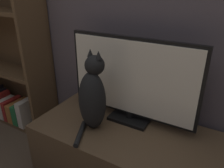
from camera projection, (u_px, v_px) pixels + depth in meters
tv_stand at (126, 157)px, 1.38m from camera, size 1.14×0.54×0.41m
tv at (131, 81)px, 1.30m from camera, size 0.81×0.15×0.53m
cat at (93, 97)px, 1.25m from camera, size 0.19×0.30×0.48m
bookshelf at (10, 54)px, 1.90m from camera, size 0.80×0.28×1.53m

